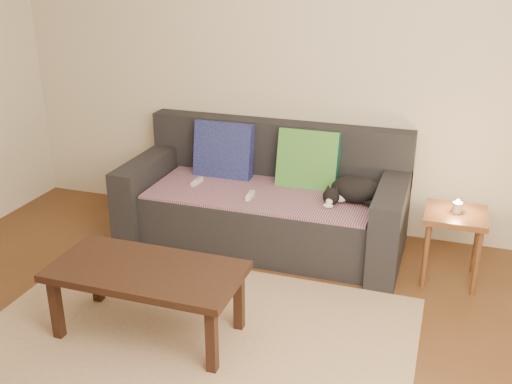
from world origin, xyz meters
TOP-DOWN VIEW (x-y plane):
  - ground at (0.00, 0.00)m, footprint 4.50×4.50m
  - back_wall at (0.00, 2.00)m, footprint 4.50×0.04m
  - sofa at (0.00, 1.57)m, footprint 2.10×0.94m
  - throw_blanket at (0.00, 1.48)m, footprint 1.66×0.74m
  - cushion_navy at (-0.40, 1.74)m, footprint 0.47×0.20m
  - cushion_green at (0.28, 1.74)m, footprint 0.46×0.22m
  - cat at (0.68, 1.50)m, footprint 0.42×0.33m
  - wii_remote_a at (-0.52, 1.48)m, footprint 0.04×0.15m
  - wii_remote_b at (-0.04, 1.34)m, footprint 0.05×0.15m
  - side_table at (1.38, 1.40)m, footprint 0.40×0.40m
  - candle at (1.38, 1.40)m, footprint 0.06×0.06m
  - rug at (0.00, 0.15)m, footprint 2.50×1.80m
  - coffee_table at (-0.26, 0.17)m, footprint 1.09×0.55m

SIDE VIEW (x-z plane):
  - ground at x=0.00m, z-range 0.00..0.00m
  - rug at x=0.00m, z-range 0.00..0.01m
  - sofa at x=0.00m, z-range -0.13..0.74m
  - coffee_table at x=-0.26m, z-range 0.16..0.60m
  - side_table at x=1.38m, z-range 0.16..0.66m
  - throw_blanket at x=0.00m, z-range 0.42..0.44m
  - wii_remote_a at x=-0.52m, z-range 0.44..0.47m
  - wii_remote_b at x=-0.04m, z-range 0.44..0.47m
  - cat at x=0.68m, z-range 0.44..0.62m
  - candle at x=1.38m, z-range 0.49..0.58m
  - cushion_navy at x=-0.40m, z-range 0.39..0.87m
  - cushion_green at x=0.28m, z-range 0.39..0.87m
  - back_wall at x=0.00m, z-range 0.00..2.60m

